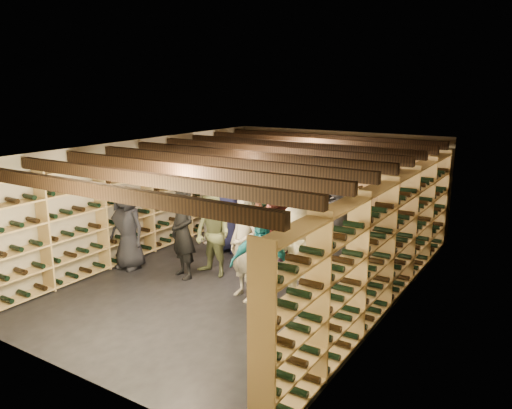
{
  "coord_description": "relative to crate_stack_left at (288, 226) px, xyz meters",
  "views": [
    {
      "loc": [
        4.86,
        -7.47,
        3.52
      ],
      "look_at": [
        0.01,
        0.2,
        1.32
      ],
      "focal_mm": 35.0,
      "sensor_mm": 36.0,
      "label": 1
    }
  ],
  "objects": [
    {
      "name": "person_9",
      "position": [
        -1.64,
        -0.89,
        0.41
      ],
      "size": [
        1.23,
        0.98,
        1.67
      ],
      "primitive_type": "imported",
      "rotation": [
        0.0,
        0.0,
        -0.39
      ],
      "color": "#A9A69C",
      "rests_on": "ground"
    },
    {
      "name": "crate_stack_left",
      "position": [
        0.0,
        0.0,
        0.0
      ],
      "size": [
        0.54,
        0.39,
        0.85
      ],
      "rotation": [
        0.0,
        0.0,
        -0.12
      ],
      "color": "tan",
      "rests_on": "ground"
    },
    {
      "name": "ground",
      "position": [
        0.28,
        -1.99,
        -0.42
      ],
      "size": [
        8.0,
        8.0,
        0.0
      ],
      "primitive_type": "plane",
      "color": "black",
      "rests_on": "ground"
    },
    {
      "name": "ceiling",
      "position": [
        0.28,
        -1.99,
        1.98
      ],
      "size": [
        5.5,
        8.0,
        0.01
      ],
      "primitive_type": "cube",
      "color": "beige",
      "rests_on": "walls"
    },
    {
      "name": "person_10",
      "position": [
        0.11,
        -0.83,
        0.38
      ],
      "size": [
        0.97,
        0.46,
        1.61
      ],
      "primitive_type": "imported",
      "rotation": [
        0.0,
        0.0,
        0.07
      ],
      "color": "#2B5438",
      "rests_on": "ground"
    },
    {
      "name": "person_12",
      "position": [
        1.5,
        -0.69,
        0.5
      ],
      "size": [
        0.95,
        0.66,
        1.85
      ],
      "primitive_type": "imported",
      "rotation": [
        0.0,
        0.0,
        -0.09
      ],
      "color": "#333337",
      "rests_on": "ground"
    },
    {
      "name": "person_7",
      "position": [
        0.8,
        -2.95,
        0.5
      ],
      "size": [
        0.79,
        0.66,
        1.84
      ],
      "primitive_type": "imported",
      "rotation": [
        0.0,
        0.0,
        -0.39
      ],
      "color": "gray",
      "rests_on": "ground"
    },
    {
      "name": "person_4",
      "position": [
        1.42,
        -3.45,
        0.4
      ],
      "size": [
        1.05,
        0.66,
        1.66
      ],
      "primitive_type": "imported",
      "rotation": [
        0.0,
        0.0,
        0.29
      ],
      "color": "teal",
      "rests_on": "ground"
    },
    {
      "name": "person_1",
      "position": [
        -0.69,
        -2.76,
        0.45
      ],
      "size": [
        0.75,
        0.62,
        1.75
      ],
      "primitive_type": "imported",
      "rotation": [
        0.0,
        0.0,
        -0.37
      ],
      "color": "black",
      "rests_on": "ground"
    },
    {
      "name": "crate_stack_right",
      "position": [
        0.86,
        0.12,
        -0.17
      ],
      "size": [
        0.58,
        0.47,
        0.51
      ],
      "rotation": [
        0.0,
        0.0,
        -0.32
      ],
      "color": "tan",
      "rests_on": "ground"
    },
    {
      "name": "wine_rack_left",
      "position": [
        -2.29,
        -1.99,
        0.65
      ],
      "size": [
        0.32,
        7.5,
        2.15
      ],
      "color": "tan",
      "rests_on": "ground"
    },
    {
      "name": "ceiling_joists",
      "position": [
        0.28,
        -1.99,
        1.84
      ],
      "size": [
        5.4,
        7.12,
        0.18
      ],
      "color": "black",
      "rests_on": "ground"
    },
    {
      "name": "person_2",
      "position": [
        -0.27,
        -2.4,
        0.36
      ],
      "size": [
        0.84,
        0.7,
        1.58
      ],
      "primitive_type": "imported",
      "rotation": [
        0.0,
        0.0,
        -0.14
      ],
      "color": "#5C633C",
      "rests_on": "ground"
    },
    {
      "name": "person_3",
      "position": [
        1.9,
        -3.15,
        0.47
      ],
      "size": [
        1.3,
        0.98,
        1.79
      ],
      "primitive_type": "imported",
      "rotation": [
        0.0,
        0.0,
        0.3
      ],
      "color": "beige",
      "rests_on": "ground"
    },
    {
      "name": "person_8",
      "position": [
        0.84,
        -1.88,
        0.5
      ],
      "size": [
        1.02,
        0.86,
        1.85
      ],
      "primitive_type": "imported",
      "rotation": [
        0.0,
        0.0,
        -0.2
      ],
      "color": "#421A15",
      "rests_on": "ground"
    },
    {
      "name": "person_5",
      "position": [
        -0.29,
        -1.2,
        0.48
      ],
      "size": [
        1.76,
        1.15,
        1.81
      ],
      "primitive_type": "imported",
      "rotation": [
        0.0,
        0.0,
        -0.4
      ],
      "color": "brown",
      "rests_on": "ground"
    },
    {
      "name": "crate_loose",
      "position": [
        2.07,
        -0.68,
        -0.34
      ],
      "size": [
        0.59,
        0.5,
        0.17
      ],
      "primitive_type": "cube",
      "rotation": [
        0.0,
        0.0,
        -0.42
      ],
      "color": "tan",
      "rests_on": "ground"
    },
    {
      "name": "walls",
      "position": [
        0.28,
        -1.99,
        0.78
      ],
      "size": [
        5.52,
        8.02,
        2.4
      ],
      "color": "tan",
      "rests_on": "ground"
    },
    {
      "name": "wine_rack_right",
      "position": [
        2.85,
        -1.99,
        0.65
      ],
      "size": [
        0.32,
        7.5,
        2.15
      ],
      "color": "tan",
      "rests_on": "ground"
    },
    {
      "name": "person_0",
      "position": [
        -1.9,
        -2.97,
        0.39
      ],
      "size": [
        0.81,
        0.53,
        1.64
      ],
      "primitive_type": "imported",
      "rotation": [
        0.0,
        0.0,
        0.01
      ],
      "color": "black",
      "rests_on": "ground"
    },
    {
      "name": "wine_rack_back",
      "position": [
        0.28,
        1.84,
        0.65
      ],
      "size": [
        4.7,
        0.3,
        2.15
      ],
      "color": "tan",
      "rests_on": "ground"
    },
    {
      "name": "person_11",
      "position": [
        0.56,
        -1.17,
        0.34
      ],
      "size": [
        1.48,
        0.85,
        1.52
      ],
      "primitive_type": "imported",
      "rotation": [
        0.0,
        0.0,
        -0.3
      ],
      "color": "#956799",
      "rests_on": "ground"
    },
    {
      "name": "person_6",
      "position": [
        -0.81,
        -1.03,
        0.5
      ],
      "size": [
        0.91,
        0.6,
        1.85
      ],
      "primitive_type": "imported",
      "rotation": [
        0.0,
        0.0,
        -0.01
      ],
      "color": "#1C1F49",
      "rests_on": "ground"
    }
  ]
}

